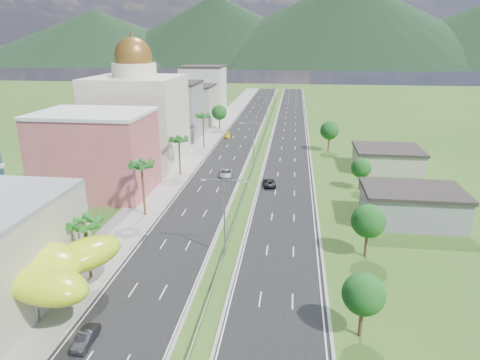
% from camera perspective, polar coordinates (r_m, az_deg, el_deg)
% --- Properties ---
extents(ground, '(500.00, 500.00, 0.00)m').
position_cam_1_polar(ground, '(51.08, -3.88, -15.15)').
color(ground, '#2D5119').
rests_on(ground, ground).
extents(road_left, '(11.00, 260.00, 0.04)m').
position_cam_1_polar(road_left, '(135.71, 0.24, 6.28)').
color(road_left, black).
rests_on(road_left, ground).
extents(road_right, '(11.00, 260.00, 0.04)m').
position_cam_1_polar(road_right, '(134.75, 6.62, 6.07)').
color(road_right, black).
rests_on(road_right, ground).
extents(sidewalk_left, '(7.00, 260.00, 0.12)m').
position_cam_1_polar(sidewalk_left, '(137.16, -3.73, 6.39)').
color(sidewalk_left, gray).
rests_on(sidewalk_left, ground).
extents(median_guardrail, '(0.10, 216.06, 0.76)m').
position_cam_1_polar(median_guardrail, '(117.37, 2.81, 4.66)').
color(median_guardrail, gray).
rests_on(median_guardrail, ground).
extents(streetlight_median_b, '(6.04, 0.25, 11.00)m').
position_cam_1_polar(streetlight_median_b, '(56.67, -2.11, -3.88)').
color(streetlight_median_b, gray).
rests_on(streetlight_median_b, ground).
extents(streetlight_median_c, '(6.04, 0.25, 11.00)m').
position_cam_1_polar(streetlight_median_c, '(94.64, 1.80, 5.18)').
color(streetlight_median_c, gray).
rests_on(streetlight_median_c, ground).
extents(streetlight_median_d, '(6.04, 0.25, 11.00)m').
position_cam_1_polar(streetlight_median_d, '(138.72, 3.62, 9.33)').
color(streetlight_median_d, gray).
rests_on(streetlight_median_d, ground).
extents(streetlight_median_e, '(6.04, 0.25, 11.00)m').
position_cam_1_polar(streetlight_median_e, '(183.25, 4.57, 11.47)').
color(streetlight_median_e, gray).
rests_on(streetlight_median_e, ground).
extents(lime_canopy, '(18.00, 15.00, 7.40)m').
position_cam_1_polar(lime_canopy, '(52.74, -27.11, -9.89)').
color(lime_canopy, '#B5DC15').
rests_on(lime_canopy, ground).
extents(pink_shophouse, '(20.00, 15.00, 15.00)m').
position_cam_1_polar(pink_shophouse, '(84.93, -18.63, 3.23)').
color(pink_shophouse, '#BC4D5B').
rests_on(pink_shophouse, ground).
extents(domed_building, '(20.00, 20.00, 28.70)m').
position_cam_1_polar(domed_building, '(104.85, -13.49, 8.54)').
color(domed_building, beige).
rests_on(domed_building, ground).
extents(midrise_grey, '(16.00, 15.00, 16.00)m').
position_cam_1_polar(midrise_grey, '(128.49, -9.09, 9.00)').
color(midrise_grey, gray).
rests_on(midrise_grey, ground).
extents(midrise_beige, '(16.00, 15.00, 13.00)m').
position_cam_1_polar(midrise_beige, '(149.72, -6.72, 9.80)').
color(midrise_beige, '#A09884').
rests_on(midrise_beige, ground).
extents(midrise_white, '(16.00, 15.00, 18.00)m').
position_cam_1_polar(midrise_white, '(171.63, -4.91, 11.76)').
color(midrise_white, silver).
rests_on(midrise_white, ground).
extents(shed_near, '(15.00, 10.00, 5.00)m').
position_cam_1_polar(shed_near, '(74.08, 21.90, -3.35)').
color(shed_near, gray).
rests_on(shed_near, ground).
extents(shed_far, '(14.00, 12.00, 4.40)m').
position_cam_1_polar(shed_far, '(102.43, 19.02, 2.57)').
color(shed_far, '#A09884').
rests_on(shed_far, ground).
extents(palm_tree_b, '(3.60, 3.60, 8.10)m').
position_cam_1_polar(palm_tree_b, '(54.25, -20.00, -5.72)').
color(palm_tree_b, '#47301C').
rests_on(palm_tree_b, ground).
extents(palm_tree_c, '(3.60, 3.60, 9.60)m').
position_cam_1_polar(palm_tree_c, '(70.97, -12.99, 1.74)').
color(palm_tree_c, '#47301C').
rests_on(palm_tree_c, ground).
extents(palm_tree_d, '(3.60, 3.60, 8.60)m').
position_cam_1_polar(palm_tree_d, '(92.41, -8.15, 5.19)').
color(palm_tree_d, '#47301C').
rests_on(palm_tree_d, ground).
extents(palm_tree_e, '(3.60, 3.60, 9.40)m').
position_cam_1_polar(palm_tree_e, '(116.07, -4.94, 8.34)').
color(palm_tree_e, '#47301C').
rests_on(palm_tree_e, ground).
extents(leafy_tree_lfar, '(4.90, 4.90, 8.05)m').
position_cam_1_polar(leafy_tree_lfar, '(140.72, -2.78, 8.99)').
color(leafy_tree_lfar, '#47301C').
rests_on(leafy_tree_lfar, ground).
extents(leafy_tree_ra, '(4.20, 4.20, 6.90)m').
position_cam_1_polar(leafy_tree_ra, '(44.15, 16.16, -14.41)').
color(leafy_tree_ra, '#47301C').
rests_on(leafy_tree_ra, ground).
extents(leafy_tree_rb, '(4.55, 4.55, 7.47)m').
position_cam_1_polar(leafy_tree_rb, '(59.36, 16.74, -5.28)').
color(leafy_tree_rb, '#47301C').
rests_on(leafy_tree_rb, ground).
extents(leafy_tree_rc, '(3.85, 3.85, 6.33)m').
position_cam_1_polar(leafy_tree_rc, '(86.19, 15.85, 1.55)').
color(leafy_tree_rc, '#47301C').
rests_on(leafy_tree_rc, ground).
extents(leafy_tree_rd, '(4.90, 4.90, 8.05)m').
position_cam_1_polar(leafy_tree_rd, '(114.41, 11.85, 6.49)').
color(leafy_tree_rd, '#47301C').
rests_on(leafy_tree_rd, ground).
extents(mountain_ridge, '(860.00, 140.00, 90.00)m').
position_cam_1_polar(mountain_ridge, '(495.27, 13.62, 14.46)').
color(mountain_ridge, black).
rests_on(mountain_ridge, ground).
extents(car_dark_left, '(1.45, 4.01, 1.31)m').
position_cam_1_polar(car_dark_left, '(46.38, -19.87, -19.19)').
color(car_dark_left, black).
rests_on(car_dark_left, road_left).
extents(car_silver_mid_left, '(3.17, 5.75, 1.52)m').
position_cam_1_polar(car_silver_mid_left, '(91.60, -1.87, 0.89)').
color(car_silver_mid_left, '#94979B').
rests_on(car_silver_mid_left, road_left).
extents(car_yellow_far_left, '(2.11, 4.53, 1.28)m').
position_cam_1_polar(car_yellow_far_left, '(129.13, -1.64, 5.95)').
color(car_yellow_far_left, gold).
rests_on(car_yellow_far_left, road_left).
extents(car_dark_far_right, '(3.12, 5.37, 1.41)m').
position_cam_1_polar(car_dark_far_right, '(86.03, 3.92, -0.35)').
color(car_dark_far_right, black).
rests_on(car_dark_far_right, road_right).
extents(motorcycle, '(0.71, 1.82, 1.14)m').
position_cam_1_polar(motorcycle, '(64.67, -12.53, -7.37)').
color(motorcycle, black).
rests_on(motorcycle, road_left).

